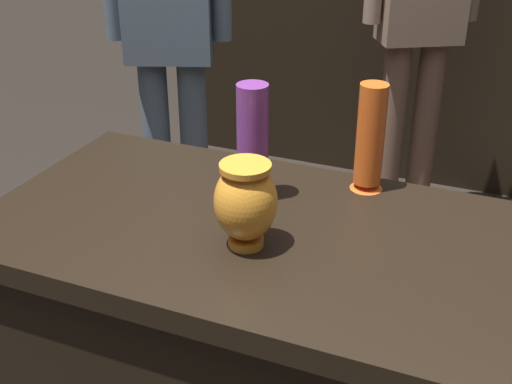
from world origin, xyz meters
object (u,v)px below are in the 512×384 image
at_px(vase_tall_behind, 253,145).
at_px(vase_left_accent, 370,139).
at_px(vase_centerpiece, 246,202).
at_px(visitor_center_back, 422,2).
at_px(visitor_near_left, 168,20).

height_order(vase_tall_behind, vase_left_accent, vase_tall_behind).
relative_size(vase_centerpiece, vase_tall_behind, 0.67).
bearing_deg(vase_centerpiece, vase_left_accent, 64.88).
distance_m(vase_centerpiece, visitor_center_back, 1.68).
xyz_separation_m(vase_tall_behind, vase_left_accent, (0.22, 0.14, -0.00)).
relative_size(vase_tall_behind, vase_left_accent, 1.05).
relative_size(vase_tall_behind, visitor_center_back, 0.16).
bearing_deg(vase_left_accent, vase_tall_behind, -148.08).
height_order(vase_left_accent, visitor_center_back, visitor_center_back).
bearing_deg(visitor_near_left, visitor_center_back, -167.02).
bearing_deg(vase_tall_behind, visitor_near_left, 128.21).
distance_m(vase_left_accent, visitor_center_back, 1.35).
bearing_deg(visitor_near_left, vase_tall_behind, 107.35).
bearing_deg(visitor_center_back, vase_centerpiece, 58.87).
xyz_separation_m(visitor_center_back, visitor_near_left, (-0.83, -0.55, -0.03)).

